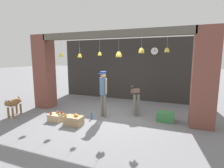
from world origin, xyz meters
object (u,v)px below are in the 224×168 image
at_px(water_bottle, 92,116).
at_px(worker_stooping, 135,96).
at_px(shopkeeper, 103,90).
at_px(dog, 13,103).
at_px(fruit_crate_apples, 56,117).
at_px(fruit_crate_oranges, 74,120).
at_px(produce_box_green, 165,117).
at_px(wall_clock, 154,51).

bearing_deg(water_bottle, worker_stooping, 41.44).
bearing_deg(shopkeeper, dog, 42.27).
distance_m(dog, fruit_crate_apples, 1.78).
bearing_deg(shopkeeper, water_bottle, 77.09).
distance_m(fruit_crate_apples, water_bottle, 1.21).
height_order(worker_stooping, fruit_crate_oranges, worker_stooping).
bearing_deg(fruit_crate_apples, fruit_crate_oranges, -7.18).
bearing_deg(water_bottle, shopkeeper, 55.60).
distance_m(fruit_crate_apples, produce_box_green, 3.73).
height_order(fruit_crate_oranges, produce_box_green, fruit_crate_oranges).
bearing_deg(wall_clock, fruit_crate_oranges, -116.23).
relative_size(shopkeeper, water_bottle, 7.18).
distance_m(dog, worker_stooping, 4.49).
relative_size(dog, fruit_crate_oranges, 1.60).
bearing_deg(fruit_crate_apples, produce_box_green, 20.80).
height_order(shopkeeper, fruit_crate_apples, shopkeeper).
distance_m(dog, water_bottle, 2.92).
xyz_separation_m(fruit_crate_apples, water_bottle, (1.06, 0.58, -0.02)).
distance_m(worker_stooping, produce_box_green, 1.33).
bearing_deg(dog, worker_stooping, 95.65).
relative_size(fruit_crate_apples, produce_box_green, 0.83).
bearing_deg(fruit_crate_oranges, shopkeeper, 62.55).
bearing_deg(dog, water_bottle, 86.01).
relative_size(dog, water_bottle, 4.13).
relative_size(fruit_crate_oranges, produce_box_green, 1.07).
bearing_deg(fruit_crate_apples, water_bottle, 28.91).
height_order(produce_box_green, water_bottle, produce_box_green).
height_order(dog, water_bottle, dog).
relative_size(fruit_crate_oranges, fruit_crate_apples, 1.29).
bearing_deg(dog, fruit_crate_oranges, 72.59).
relative_size(fruit_crate_oranges, wall_clock, 1.69).
height_order(dog, shopkeeper, shopkeeper).
height_order(water_bottle, wall_clock, wall_clock).
bearing_deg(dog, wall_clock, 112.76).
bearing_deg(water_bottle, fruit_crate_apples, -151.09).
xyz_separation_m(produce_box_green, water_bottle, (-2.43, -0.74, -0.05)).
distance_m(water_bottle, wall_clock, 4.30).
distance_m(fruit_crate_oranges, produce_box_green, 3.06).
xyz_separation_m(dog, fruit_crate_oranges, (2.51, 0.08, -0.33)).
xyz_separation_m(worker_stooping, produce_box_green, (1.15, -0.39, -0.54)).
bearing_deg(fruit_crate_oranges, worker_stooping, 49.17).
distance_m(dog, produce_box_green, 5.45).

